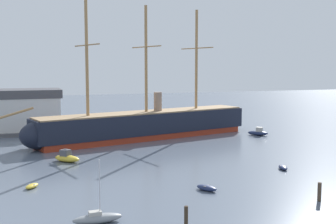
% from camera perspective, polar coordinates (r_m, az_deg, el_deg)
% --- Properties ---
extents(tall_ship, '(56.69, 19.78, 27.80)m').
position_cam_1_polar(tall_ship, '(91.38, -2.88, -1.64)').
color(tall_ship, maroon).
rests_on(tall_ship, ground).
extents(sailboat_foreground_left, '(4.91, 1.55, 6.36)m').
position_cam_1_polar(sailboat_foreground_left, '(44.01, -9.32, -13.66)').
color(sailboat_foreground_left, gray).
rests_on(sailboat_foreground_left, ground).
extents(dinghy_near_centre, '(2.53, 3.07, 0.67)m').
position_cam_1_polar(dinghy_near_centre, '(54.28, 5.15, -9.97)').
color(dinghy_near_centre, '#1E284C').
rests_on(dinghy_near_centre, ground).
extents(dinghy_mid_left, '(2.16, 2.45, 0.54)m').
position_cam_1_polar(dinghy_mid_left, '(57.74, -17.58, -9.32)').
color(dinghy_mid_left, gold).
rests_on(dinghy_mid_left, ground).
extents(dinghy_mid_right, '(1.80, 2.75, 0.60)m').
position_cam_1_polar(dinghy_mid_right, '(66.87, 14.98, -7.10)').
color(dinghy_mid_right, '#1E284C').
rests_on(dinghy_mid_right, ground).
extents(motorboat_alongside_bow, '(4.65, 4.71, 1.96)m').
position_cam_1_polar(motorboat_alongside_bow, '(71.46, -13.24, -5.89)').
color(motorboat_alongside_bow, gold).
rests_on(motorboat_alongside_bow, ground).
extents(motorboat_far_right, '(4.51, 4.38, 1.87)m').
position_cam_1_polar(motorboat_far_right, '(97.60, 11.85, -2.67)').
color(motorboat_far_right, '#1E284C').
rests_on(motorboat_far_right, ground).
extents(dinghy_distant_centre, '(3.23, 2.36, 0.70)m').
position_cam_1_polar(dinghy_distant_centre, '(97.17, -5.94, -2.79)').
color(dinghy_distant_centre, silver).
rests_on(dinghy_distant_centre, ground).
extents(mooring_piling_nearest, '(0.37, 0.37, 2.12)m').
position_cam_1_polar(mooring_piling_nearest, '(42.18, 2.41, -13.71)').
color(mooring_piling_nearest, '#382B1E').
rests_on(mooring_piling_nearest, ground).
extents(mooring_piling_left_pair, '(0.44, 0.44, 2.15)m').
position_cam_1_polar(mooring_piling_left_pair, '(52.81, 19.41, -9.93)').
color(mooring_piling_left_pair, '#4C3D2D').
rests_on(mooring_piling_left_pair, ground).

